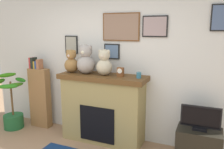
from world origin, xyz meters
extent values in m
cube|color=silver|center=(0.00, 2.00, 1.30)|extent=(5.20, 0.12, 2.60)
cube|color=brown|center=(0.26, 1.93, 1.96)|extent=(0.65, 0.02, 0.46)
cube|color=#886A56|center=(0.26, 1.91, 1.96)|extent=(0.61, 0.00, 0.42)
cube|color=black|center=(-0.72, 1.93, 1.63)|extent=(0.26, 0.02, 0.33)
cube|color=#999888|center=(-0.72, 1.91, 1.63)|extent=(0.22, 0.00, 0.29)
cube|color=black|center=(0.83, 1.93, 1.96)|extent=(0.40, 0.02, 0.33)
cube|color=gray|center=(0.83, 1.91, 1.96)|extent=(0.36, 0.00, 0.29)
cube|color=black|center=(0.10, 1.93, 1.54)|extent=(0.28, 0.02, 0.26)
cube|color=slate|center=(0.10, 1.91, 1.54)|extent=(0.24, 0.00, 0.22)
cube|color=#94824E|center=(0.03, 1.70, 0.55)|extent=(1.38, 0.48, 1.09)
cube|color=#57381A|center=(0.03, 1.70, 1.13)|extent=(1.50, 0.54, 0.08)
cube|color=black|center=(0.03, 1.45, 0.38)|extent=(0.62, 0.02, 0.60)
cube|color=olive|center=(-1.37, 1.74, 0.59)|extent=(0.41, 0.16, 1.17)
cube|color=#B83636|center=(-1.52, 1.74, 1.28)|extent=(0.03, 0.13, 0.21)
cube|color=black|center=(-1.47, 1.74, 1.28)|extent=(0.06, 0.13, 0.21)
cube|color=gold|center=(-1.42, 1.74, 1.24)|extent=(0.03, 0.13, 0.14)
cube|color=navy|center=(-1.38, 1.74, 1.25)|extent=(0.03, 0.13, 0.15)
cube|color=#9F6242|center=(-1.33, 1.74, 1.26)|extent=(0.06, 0.13, 0.18)
cylinder|color=#1E592D|center=(-1.81, 1.45, 0.13)|extent=(0.37, 0.37, 0.27)
cylinder|color=brown|center=(-1.81, 1.45, 0.60)|extent=(0.04, 0.04, 0.67)
ellipsoid|color=#326915|center=(-1.67, 1.41, 0.89)|extent=(0.19, 0.37, 0.08)
ellipsoid|color=#216D17|center=(-1.75, 1.64, 0.94)|extent=(0.37, 0.20, 0.08)
ellipsoid|color=#347D14|center=(-1.93, 1.50, 1.05)|extent=(0.22, 0.37, 0.08)
ellipsoid|color=#2F7713|center=(-1.99, 1.37, 0.94)|extent=(0.23, 0.37, 0.08)
ellipsoid|color=#2A7A1A|center=(-1.70, 1.28, 0.89)|extent=(0.36, 0.28, 0.08)
cube|color=black|center=(1.60, 1.64, 0.25)|extent=(0.63, 0.40, 0.49)
cube|color=black|center=(1.60, 1.64, 0.51)|extent=(0.20, 0.14, 0.04)
cube|color=black|center=(1.60, 1.64, 0.69)|extent=(0.55, 0.03, 0.32)
cube|color=black|center=(1.60, 1.62, 0.69)|extent=(0.51, 0.00, 0.28)
cylinder|color=teal|center=(0.66, 1.68, 1.22)|extent=(0.08, 0.08, 0.10)
cube|color=brown|center=(0.35, 1.68, 1.24)|extent=(0.10, 0.07, 0.15)
cylinder|color=white|center=(0.35, 1.64, 1.27)|extent=(0.08, 0.01, 0.08)
sphere|color=olive|center=(-0.57, 1.68, 1.30)|extent=(0.25, 0.25, 0.25)
sphere|color=olive|center=(-0.57, 1.68, 1.48)|extent=(0.18, 0.18, 0.18)
sphere|color=olive|center=(-0.63, 1.68, 1.54)|extent=(0.06, 0.06, 0.06)
sphere|color=olive|center=(-0.51, 1.68, 1.54)|extent=(0.06, 0.06, 0.06)
sphere|color=beige|center=(-0.57, 1.61, 1.47)|extent=(0.05, 0.05, 0.05)
sphere|color=gray|center=(-0.28, 1.68, 1.33)|extent=(0.31, 0.31, 0.31)
sphere|color=gray|center=(-0.28, 1.68, 1.56)|extent=(0.22, 0.22, 0.22)
sphere|color=gray|center=(-0.35, 1.68, 1.63)|extent=(0.08, 0.08, 0.08)
sphere|color=gray|center=(-0.20, 1.68, 1.63)|extent=(0.08, 0.08, 0.08)
sphere|color=beige|center=(-0.28, 1.59, 1.55)|extent=(0.07, 0.07, 0.07)
sphere|color=#BEB296|center=(0.07, 1.68, 1.30)|extent=(0.27, 0.27, 0.27)
sphere|color=#BEB296|center=(0.07, 1.68, 1.51)|extent=(0.19, 0.19, 0.19)
sphere|color=#BEB296|center=(0.00, 1.68, 1.56)|extent=(0.07, 0.07, 0.07)
sphere|color=#BEB296|center=(0.13, 1.68, 1.56)|extent=(0.07, 0.07, 0.07)
sphere|color=beige|center=(0.07, 1.60, 1.50)|extent=(0.06, 0.06, 0.06)
camera|label=1|loc=(1.67, -1.73, 1.94)|focal=37.16mm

